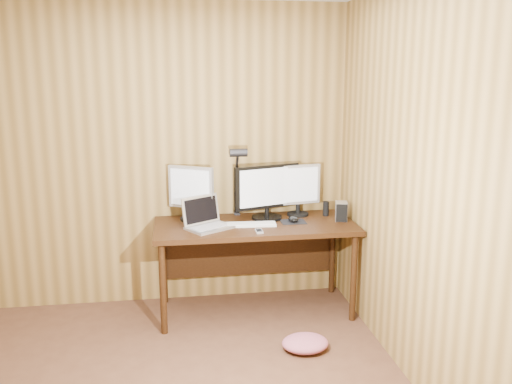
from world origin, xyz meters
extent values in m
plane|color=olive|center=(0.00, 2.00, 1.25)|extent=(4.00, 0.00, 4.00)
plane|color=olive|center=(1.75, 0.00, 1.25)|extent=(0.00, 4.00, 4.00)
cube|color=black|center=(0.93, 1.63, 0.73)|extent=(1.60, 0.70, 0.04)
cube|color=black|center=(0.93, 1.95, 0.45)|extent=(1.48, 0.02, 0.51)
cylinder|color=black|center=(0.19, 1.34, 0.35)|extent=(0.05, 0.05, 0.71)
cylinder|color=black|center=(0.19, 1.92, 0.35)|extent=(0.05, 0.05, 0.71)
cylinder|color=black|center=(1.67, 1.34, 0.35)|extent=(0.05, 0.05, 0.71)
cylinder|color=black|center=(1.67, 1.92, 0.35)|extent=(0.05, 0.05, 0.71)
cylinder|color=black|center=(1.05, 1.76, 0.76)|extent=(0.25, 0.25, 0.02)
cylinder|color=black|center=(1.05, 1.76, 0.81)|extent=(0.04, 0.04, 0.07)
cube|color=black|center=(1.05, 1.76, 1.02)|extent=(0.56, 0.21, 0.36)
cube|color=white|center=(1.06, 1.74, 1.02)|extent=(0.48, 0.16, 0.31)
cylinder|color=black|center=(0.43, 1.81, 0.76)|extent=(0.19, 0.19, 0.02)
cylinder|color=black|center=(0.43, 1.81, 0.81)|extent=(0.04, 0.04, 0.08)
cube|color=#B4B4B9|center=(0.43, 1.81, 1.02)|extent=(0.36, 0.23, 0.34)
cube|color=white|center=(0.42, 1.80, 1.02)|extent=(0.30, 0.18, 0.29)
cylinder|color=black|center=(1.33, 1.83, 0.76)|extent=(0.18, 0.18, 0.02)
cylinder|color=black|center=(1.33, 1.83, 0.81)|extent=(0.04, 0.04, 0.08)
cube|color=#B4B4B9|center=(1.33, 1.83, 1.02)|extent=(0.38, 0.10, 0.33)
cube|color=white|center=(1.33, 1.81, 1.02)|extent=(0.33, 0.06, 0.29)
cube|color=silver|center=(0.56, 1.54, 0.76)|extent=(0.41, 0.38, 0.02)
cube|color=silver|center=(0.50, 1.64, 0.88)|extent=(0.31, 0.22, 0.22)
cube|color=black|center=(0.50, 1.64, 0.88)|extent=(0.27, 0.19, 0.19)
cube|color=#B2B2B7|center=(0.56, 1.54, 0.77)|extent=(0.32, 0.27, 0.00)
cube|color=white|center=(0.89, 1.58, 0.76)|extent=(0.41, 0.15, 0.02)
cube|color=white|center=(0.89, 1.58, 0.77)|extent=(0.38, 0.12, 0.00)
cube|color=black|center=(1.24, 1.63, 0.75)|extent=(0.20, 0.16, 0.00)
ellipsoid|color=black|center=(1.24, 1.63, 0.77)|extent=(0.08, 0.12, 0.04)
cube|color=silver|center=(1.64, 1.63, 0.83)|extent=(0.12, 0.15, 0.15)
cube|color=black|center=(1.63, 1.56, 0.83)|extent=(0.09, 0.03, 0.15)
cube|color=silver|center=(0.92, 1.39, 0.76)|extent=(0.05, 0.11, 0.01)
cube|color=black|center=(0.92, 1.39, 0.76)|extent=(0.04, 0.06, 0.00)
cylinder|color=black|center=(1.56, 1.78, 0.81)|extent=(0.05, 0.05, 0.12)
cube|color=black|center=(0.82, 1.94, 0.74)|extent=(0.05, 0.06, 0.06)
cylinder|color=black|center=(0.82, 1.94, 0.95)|extent=(0.03, 0.03, 0.40)
sphere|color=black|center=(0.82, 1.94, 1.15)|extent=(0.04, 0.04, 0.04)
cylinder|color=black|center=(0.82, 1.88, 1.22)|extent=(0.02, 0.14, 0.17)
cylinder|color=black|center=(0.82, 1.80, 1.30)|extent=(0.14, 0.07, 0.07)
camera|label=1|loc=(0.30, -2.50, 1.93)|focal=38.00mm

